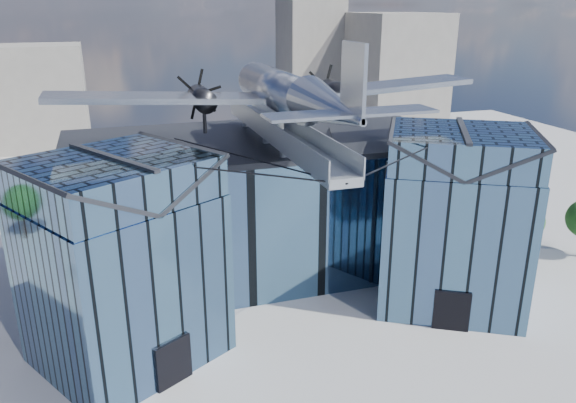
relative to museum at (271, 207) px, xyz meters
name	(u,v)px	position (x,y,z in m)	size (l,w,h in m)	color
ground_plane	(297,315)	(0.00, -5.82, -5.54)	(120.00, 120.00, 0.00)	gray
museum	(271,207)	(0.00, 0.00, 0.00)	(32.88, 24.50, 17.60)	#3E5D7E
bg_towers	(191,73)	(1.45, 44.67, 4.47)	(77.00, 24.50, 26.00)	slate
tree_side_e	(523,221)	(19.24, -3.36, -2.18)	(3.75, 3.75, 4.96)	#321E14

